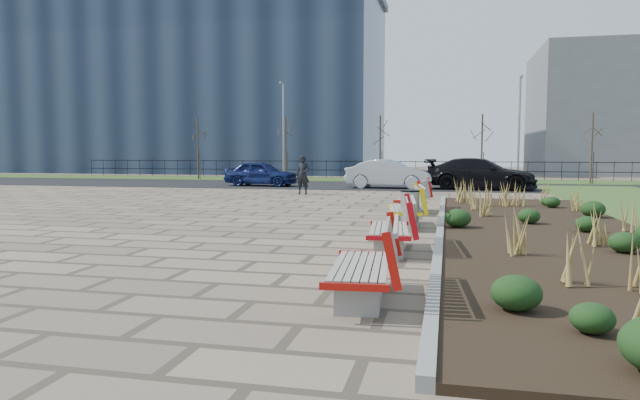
% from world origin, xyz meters
% --- Properties ---
extents(ground, '(120.00, 120.00, 0.00)m').
position_xyz_m(ground, '(0.00, 0.00, 0.00)').
color(ground, '#85735B').
rests_on(ground, ground).
extents(planting_bed, '(4.50, 18.00, 0.10)m').
position_xyz_m(planting_bed, '(6.25, 5.00, 0.05)').
color(planting_bed, black).
rests_on(planting_bed, ground).
extents(planting_curb, '(0.16, 18.00, 0.15)m').
position_xyz_m(planting_curb, '(3.92, 5.00, 0.07)').
color(planting_curb, gray).
rests_on(planting_curb, ground).
extents(grass_verge_far, '(80.00, 5.00, 0.04)m').
position_xyz_m(grass_verge_far, '(0.00, 28.00, 0.02)').
color(grass_verge_far, '#33511E').
rests_on(grass_verge_far, ground).
extents(road, '(80.00, 7.00, 0.02)m').
position_xyz_m(road, '(0.00, 22.00, 0.01)').
color(road, black).
rests_on(road, ground).
extents(bench_a, '(1.06, 2.16, 1.00)m').
position_xyz_m(bench_a, '(3.00, -1.30, 0.50)').
color(bench_a, '#B1120B').
rests_on(bench_a, ground).
extents(bench_b, '(1.09, 2.17, 1.00)m').
position_xyz_m(bench_b, '(3.00, 2.28, 0.50)').
color(bench_b, red).
rests_on(bench_b, ground).
extents(bench_c, '(1.16, 2.20, 1.00)m').
position_xyz_m(bench_c, '(3.00, 6.09, 0.50)').
color(bench_c, yellow).
rests_on(bench_c, ground).
extents(bench_d, '(1.10, 2.18, 1.00)m').
position_xyz_m(bench_d, '(3.00, 9.33, 0.50)').
color(bench_d, '#AD110B').
rests_on(bench_d, ground).
extents(litter_bin, '(0.44, 0.44, 0.96)m').
position_xyz_m(litter_bin, '(3.20, 5.20, 0.48)').
color(litter_bin, '#B2B2B7').
rests_on(litter_bin, ground).
extents(pedestrian, '(0.64, 0.44, 1.70)m').
position_xyz_m(pedestrian, '(-2.11, 15.67, 0.85)').
color(pedestrian, black).
rests_on(pedestrian, ground).
extents(car_blue, '(4.04, 1.95, 1.33)m').
position_xyz_m(car_blue, '(-5.68, 20.64, 0.68)').
color(car_blue, '#121B4F').
rests_on(car_blue, road).
extents(car_silver, '(4.45, 1.85, 1.43)m').
position_xyz_m(car_silver, '(1.21, 20.30, 0.74)').
color(car_silver, '#ABAEB3').
rests_on(car_silver, road).
extents(car_black, '(5.47, 2.75, 1.53)m').
position_xyz_m(car_black, '(5.63, 20.35, 0.78)').
color(car_black, black).
rests_on(car_black, road).
extents(tree_a, '(1.40, 1.40, 4.00)m').
position_xyz_m(tree_a, '(-12.00, 26.50, 2.04)').
color(tree_a, '#4C3D2D').
rests_on(tree_a, grass_verge_far).
extents(tree_b, '(1.40, 1.40, 4.00)m').
position_xyz_m(tree_b, '(-6.00, 26.50, 2.04)').
color(tree_b, '#4C3D2D').
rests_on(tree_b, grass_verge_far).
extents(tree_c, '(1.40, 1.40, 4.00)m').
position_xyz_m(tree_c, '(0.00, 26.50, 2.04)').
color(tree_c, '#4C3D2D').
rests_on(tree_c, grass_verge_far).
extents(tree_d, '(1.40, 1.40, 4.00)m').
position_xyz_m(tree_d, '(6.00, 26.50, 2.04)').
color(tree_d, '#4C3D2D').
rests_on(tree_d, grass_verge_far).
extents(tree_e, '(1.40, 1.40, 4.00)m').
position_xyz_m(tree_e, '(12.00, 26.50, 2.04)').
color(tree_e, '#4C3D2D').
rests_on(tree_e, grass_verge_far).
extents(lamp_west, '(0.24, 0.60, 6.00)m').
position_xyz_m(lamp_west, '(-6.00, 26.00, 3.04)').
color(lamp_west, gray).
rests_on(lamp_west, grass_verge_far).
extents(lamp_east, '(0.24, 0.60, 6.00)m').
position_xyz_m(lamp_east, '(8.00, 26.00, 3.04)').
color(lamp_east, gray).
rests_on(lamp_east, grass_verge_far).
extents(railing_fence, '(44.00, 0.10, 1.20)m').
position_xyz_m(railing_fence, '(0.00, 29.50, 0.64)').
color(railing_fence, black).
rests_on(railing_fence, grass_verge_far).
extents(building_glass, '(40.00, 14.00, 15.00)m').
position_xyz_m(building_glass, '(-22.00, 40.00, 7.50)').
color(building_glass, '#192338').
rests_on(building_glass, ground).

